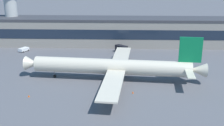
% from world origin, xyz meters
% --- Properties ---
extents(ground_plane, '(600.00, 600.00, 0.00)m').
position_xyz_m(ground_plane, '(0.00, 0.00, 0.00)').
color(ground_plane, '#56565B').
extents(terminal_building, '(187.58, 15.02, 14.12)m').
position_xyz_m(terminal_building, '(0.00, 49.88, 7.08)').
color(terminal_building, gray).
rests_on(terminal_building, ground_plane).
extents(airliner, '(63.29, 54.53, 16.17)m').
position_xyz_m(airliner, '(-3.11, 0.56, 4.99)').
color(airliner, beige).
rests_on(airliner, ground_plane).
extents(control_tower, '(12.07, 12.07, 32.92)m').
position_xyz_m(control_tower, '(-57.90, 52.85, 20.47)').
color(control_tower, '#B7B7B2').
rests_on(control_tower, ground_plane).
extents(pushback_tractor, '(4.49, 5.46, 1.75)m').
position_xyz_m(pushback_tractor, '(-47.26, 35.93, 1.05)').
color(pushback_tractor, white).
rests_on(pushback_tractor, ground_plane).
extents(stair_truck, '(6.10, 5.76, 3.55)m').
position_xyz_m(stair_truck, '(-0.74, 35.43, 1.98)').
color(stair_truck, black).
rests_on(stair_truck, ground_plane).
extents(traffic_cone_0, '(0.54, 0.54, 0.67)m').
position_xyz_m(traffic_cone_0, '(3.08, -10.41, 0.34)').
color(traffic_cone_0, '#F2590C').
rests_on(traffic_cone_0, ground_plane).
extents(traffic_cone_1, '(0.57, 0.57, 0.71)m').
position_xyz_m(traffic_cone_1, '(-28.71, -14.35, 0.36)').
color(traffic_cone_1, '#F2590C').
rests_on(traffic_cone_1, ground_plane).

